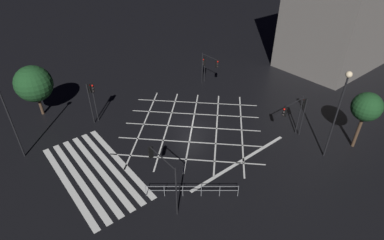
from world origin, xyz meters
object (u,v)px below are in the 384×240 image
(traffic_light_se_main, at_px, (162,168))
(traffic_light_ne_main, at_px, (304,109))
(traffic_light_sw_cross, at_px, (90,96))
(traffic_light_ne_cross, at_px, (292,112))
(traffic_light_sw_main, at_px, (94,95))
(traffic_light_nw_cross, at_px, (204,65))
(street_tree_far, at_px, (34,84))
(street_lamp_west, at_px, (5,106))
(street_lamp_east, at_px, (341,100))
(street_tree_near, at_px, (367,107))
(traffic_light_nw_main, at_px, (210,65))

(traffic_light_se_main, distance_m, traffic_light_ne_main, 14.92)
(traffic_light_se_main, distance_m, traffic_light_sw_cross, 13.09)
(traffic_light_ne_cross, xyz_separation_m, traffic_light_ne_main, (0.31, 1.49, -0.17))
(traffic_light_sw_main, distance_m, traffic_light_nw_cross, 14.64)
(traffic_light_se_main, height_order, street_tree_far, street_tree_far)
(street_tree_far, bearing_deg, traffic_light_sw_cross, 35.44)
(street_lamp_west, bearing_deg, traffic_light_se_main, 29.34)
(traffic_light_ne_main, height_order, street_lamp_east, street_lamp_east)
(street_lamp_west, height_order, street_tree_far, street_lamp_west)
(traffic_light_se_main, xyz_separation_m, traffic_light_nw_cross, (-13.32, 15.43, -0.93))
(traffic_light_nw_cross, relative_size, street_lamp_west, 0.43)
(traffic_light_ne_main, distance_m, street_lamp_west, 25.44)
(traffic_light_ne_cross, distance_m, traffic_light_ne_main, 1.53)
(street_tree_near, distance_m, street_tree_far, 31.46)
(street_tree_near, relative_size, street_tree_far, 1.00)
(traffic_light_ne_cross, height_order, street_lamp_west, street_lamp_west)
(street_lamp_west, bearing_deg, street_tree_near, 53.79)
(traffic_light_ne_cross, relative_size, traffic_light_nw_cross, 1.27)
(street_tree_far, bearing_deg, traffic_light_nw_cross, 75.29)
(traffic_light_sw_cross, bearing_deg, traffic_light_ne_main, -44.97)
(traffic_light_ne_main, bearing_deg, street_lamp_east, 163.61)
(traffic_light_ne_main, xyz_separation_m, street_lamp_west, (-13.32, -21.56, 2.28))
(traffic_light_nw_main, xyz_separation_m, traffic_light_ne_main, (13.01, -0.09, -0.15))
(traffic_light_ne_cross, bearing_deg, street_tree_near, 130.55)
(traffic_light_ne_main, bearing_deg, traffic_light_sw_cross, 45.03)
(street_lamp_west, bearing_deg, traffic_light_sw_main, 99.02)
(traffic_light_nw_main, distance_m, street_tree_near, 17.42)
(traffic_light_sw_cross, relative_size, traffic_light_nw_cross, 1.37)
(traffic_light_ne_main, distance_m, street_tree_near, 5.03)
(traffic_light_se_main, height_order, street_lamp_east, street_lamp_east)
(street_tree_near, height_order, street_tree_far, street_tree_far)
(traffic_light_se_main, bearing_deg, traffic_light_sw_cross, -1.66)
(traffic_light_nw_main, bearing_deg, traffic_light_sw_main, -96.07)
(traffic_light_ne_main, bearing_deg, street_tree_far, 42.77)
(traffic_light_sw_main, xyz_separation_m, street_tree_near, (18.73, 16.44, 1.06))
(traffic_light_nw_main, distance_m, traffic_light_sw_main, 14.21)
(traffic_light_nw_main, relative_size, traffic_light_ne_main, 1.02)
(traffic_light_nw_cross, xyz_separation_m, street_lamp_west, (1.37, -22.14, 2.83))
(traffic_light_sw_main, relative_size, street_lamp_west, 0.58)
(traffic_light_nw_main, xyz_separation_m, street_lamp_east, (16.32, -1.06, 2.69))
(traffic_light_ne_main, height_order, traffic_light_nw_cross, traffic_light_ne_main)
(traffic_light_ne_cross, height_order, traffic_light_nw_main, traffic_light_ne_cross)
(traffic_light_nw_main, bearing_deg, traffic_light_sw_cross, -95.68)
(traffic_light_nw_main, relative_size, street_tree_far, 0.75)
(traffic_light_sw_cross, bearing_deg, traffic_light_sw_main, 7.31)
(traffic_light_nw_cross, bearing_deg, traffic_light_se_main, 40.80)
(street_lamp_east, relative_size, street_lamp_west, 1.08)
(traffic_light_sw_main, bearing_deg, traffic_light_nw_main, 83.93)
(street_tree_far, bearing_deg, traffic_light_ne_main, 42.77)
(traffic_light_nw_main, xyz_separation_m, traffic_light_nw_cross, (-1.68, 0.49, -0.70))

